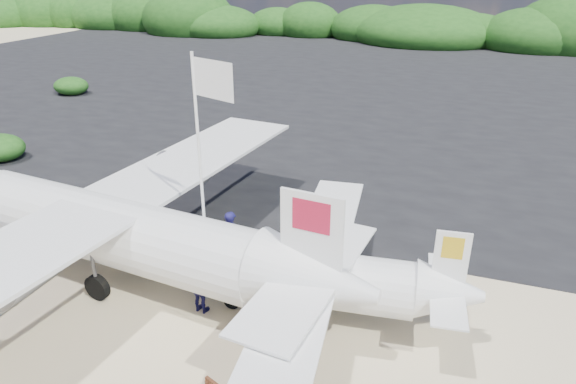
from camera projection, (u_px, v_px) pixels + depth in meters
name	position (u px, v px, depth m)	size (l,w,h in m)	color
ground	(163.00, 320.00, 13.82)	(160.00, 160.00, 0.00)	beige
asphalt_apron	(373.00, 86.00, 39.60)	(90.00, 50.00, 0.04)	#B2B2B2
vegetation_band	(413.00, 42.00, 61.08)	(124.00, 8.00, 4.40)	#B2B2B2
flagpole	(210.00, 292.00, 14.95)	(1.37, 0.57, 6.87)	white
crew_a	(232.00, 239.00, 15.92)	(0.69, 0.45, 1.89)	#15134A
crew_b	(295.00, 251.00, 15.35)	(0.87, 0.68, 1.79)	#15134A
crew_c	(200.00, 288.00, 13.84)	(0.89, 0.37, 1.51)	#15134A
aircraft_large	(505.00, 134.00, 28.50)	(17.61, 17.61, 5.28)	#B2B2B2
aircraft_small	(272.00, 63.00, 48.49)	(8.18, 8.18, 2.95)	#B2B2B2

